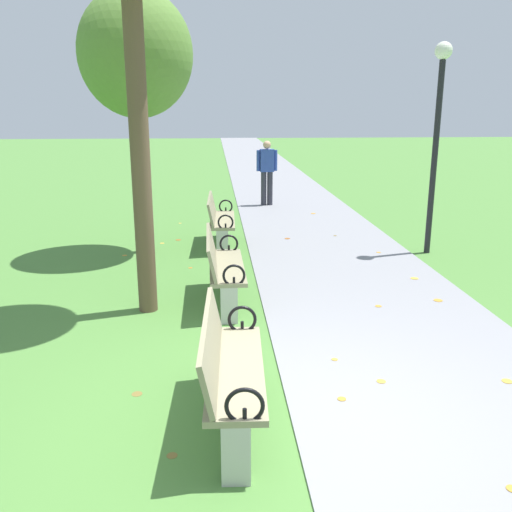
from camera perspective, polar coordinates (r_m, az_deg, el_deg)
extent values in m
plane|color=#4C7F38|center=(4.78, 3.57, -16.30)|extent=(80.00, 80.00, 0.00)
cube|color=gray|center=(22.26, 0.81, 8.88)|extent=(2.81, 44.00, 0.02)
cube|color=gray|center=(4.49, -2.11, -11.55)|extent=(0.51, 1.62, 0.05)
cube|color=gray|center=(4.39, -4.64, -8.95)|extent=(0.19, 1.60, 0.40)
cube|color=#B7B5AD|center=(3.98, -2.07, -19.61)|extent=(0.20, 0.13, 0.45)
cube|color=#B7B5AD|center=(5.26, -2.07, -10.34)|extent=(0.20, 0.13, 0.45)
torus|color=black|center=(3.76, -1.18, -15.21)|extent=(0.27, 0.04, 0.27)
cylinder|color=black|center=(3.81, -1.18, -16.25)|extent=(0.03, 0.03, 0.12)
torus|color=black|center=(5.13, -1.44, -6.56)|extent=(0.27, 0.04, 0.27)
cylinder|color=black|center=(5.16, -1.43, -7.39)|extent=(0.03, 0.03, 0.12)
cube|color=gray|center=(7.18, -3.05, -1.11)|extent=(0.46, 1.60, 0.05)
cube|color=gray|center=(7.12, -4.60, 0.59)|extent=(0.14, 1.60, 0.40)
cube|color=#B7B5AD|center=(6.55, -2.79, -5.03)|extent=(0.20, 0.12, 0.45)
cube|color=#B7B5AD|center=(7.96, -3.21, -1.34)|extent=(0.20, 0.12, 0.45)
torus|color=black|center=(6.42, -2.29, -2.02)|extent=(0.27, 0.03, 0.27)
cylinder|color=black|center=(6.44, -2.29, -2.70)|extent=(0.03, 0.03, 0.12)
torus|color=black|center=(7.88, -2.82, 1.26)|extent=(0.27, 0.03, 0.27)
cylinder|color=black|center=(7.90, -2.81, 0.70)|extent=(0.03, 0.03, 0.12)
cube|color=gray|center=(10.11, -3.48, 3.72)|extent=(0.48, 1.61, 0.05)
cube|color=gray|center=(10.07, -4.59, 4.96)|extent=(0.16, 1.60, 0.40)
cube|color=#B7B5AD|center=(9.45, -3.49, 1.34)|extent=(0.20, 0.13, 0.45)
cube|color=#B7B5AD|center=(10.89, -3.43, 3.21)|extent=(0.20, 0.13, 0.45)
torus|color=black|center=(9.35, -3.16, 3.48)|extent=(0.27, 0.04, 0.27)
cylinder|color=black|center=(9.36, -3.15, 3.00)|extent=(0.03, 0.03, 0.12)
torus|color=black|center=(10.84, -3.14, 5.13)|extent=(0.27, 0.04, 0.27)
cylinder|color=black|center=(10.85, -3.13, 4.71)|extent=(0.03, 0.03, 0.12)
cylinder|color=brown|center=(6.72, -11.88, 10.67)|extent=(0.23, 0.23, 3.99)
cylinder|color=#4C3D2D|center=(9.70, -11.64, 8.05)|extent=(0.18, 0.18, 2.65)
ellipsoid|color=#5B8438|center=(9.67, -12.30, 19.72)|extent=(1.84, 1.84, 2.03)
cylinder|color=#2D2D38|center=(14.22, 1.44, 6.99)|extent=(0.14, 0.14, 0.85)
cylinder|color=#2D2D38|center=(14.20, 0.80, 6.98)|extent=(0.14, 0.14, 0.85)
cube|color=#2D4799|center=(14.13, 1.13, 9.82)|extent=(0.35, 0.24, 0.56)
sphere|color=tan|center=(14.09, 1.14, 11.40)|extent=(0.20, 0.20, 0.20)
cylinder|color=#2D4799|center=(14.16, 2.03, 9.82)|extent=(0.09, 0.09, 0.52)
cylinder|color=#2D4799|center=(14.10, 0.24, 9.81)|extent=(0.09, 0.09, 0.52)
cylinder|color=black|center=(9.87, 17.91, 9.34)|extent=(0.10, 0.10, 3.20)
sphere|color=white|center=(9.87, 18.78, 19.42)|extent=(0.28, 0.28, 0.28)
cylinder|color=#BC842D|center=(9.85, 12.53, 0.37)|extent=(0.11, 0.11, 0.00)
cylinder|color=brown|center=(4.38, -8.65, -19.65)|extent=(0.09, 0.09, 0.00)
cylinder|color=gold|center=(5.73, 8.10, -10.50)|extent=(0.09, 0.09, 0.00)
cylinder|color=gold|center=(12.23, -7.83, 3.38)|extent=(0.07, 0.07, 0.00)
cylinder|color=brown|center=(10.97, 8.16, 2.09)|extent=(0.08, 0.08, 0.00)
cylinder|color=#BC842D|center=(5.04, 8.83, -14.35)|extent=(0.10, 0.10, 0.00)
cylinder|color=#BC842D|center=(4.36, 24.93, -20.93)|extent=(0.09, 0.09, 0.00)
cylinder|color=gold|center=(8.52, 16.02, -2.22)|extent=(0.16, 0.16, 0.00)
cylinder|color=#BC842D|center=(7.25, 12.51, -5.06)|extent=(0.09, 0.09, 0.00)
cylinder|color=#93511E|center=(10.71, -8.02, 1.66)|extent=(0.11, 0.11, 0.00)
cylinder|color=gold|center=(12.78, -12.27, 3.68)|extent=(0.12, 0.12, 0.00)
cylinder|color=gold|center=(10.50, -9.64, 1.32)|extent=(0.09, 0.09, 0.00)
cylinder|color=#93511E|center=(10.63, 3.25, 1.81)|extent=(0.14, 0.14, 0.00)
cylinder|color=#BC842D|center=(7.67, 18.26, -4.36)|extent=(0.16, 0.16, 0.00)
cylinder|color=#AD6B23|center=(8.84, -6.77, -1.21)|extent=(0.08, 0.08, 0.00)
cylinder|color=gold|center=(5.76, 24.47, -11.66)|extent=(0.14, 0.14, 0.00)
cylinder|color=#93511E|center=(11.97, -4.68, 3.22)|extent=(0.09, 0.09, 0.00)
cylinder|color=#BC842D|center=(13.18, 5.92, 4.39)|extent=(0.12, 0.12, 0.00)
cylinder|color=gold|center=(5.39, 12.79, -12.48)|extent=(0.09, 0.09, 0.00)
cylinder|color=#AD6B23|center=(12.06, -11.44, 3.05)|extent=(0.08, 0.08, 0.00)
cylinder|color=brown|center=(5.21, -12.18, -13.71)|extent=(0.12, 0.12, 0.00)
cylinder|color=#BC842D|center=(9.77, -13.39, 0.07)|extent=(0.12, 0.12, 0.00)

